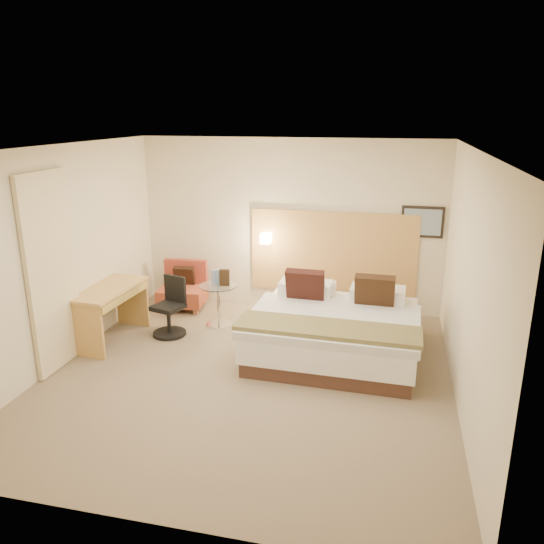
% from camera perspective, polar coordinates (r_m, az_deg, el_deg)
% --- Properties ---
extents(floor, '(4.80, 5.00, 0.02)m').
position_cam_1_polar(floor, '(6.57, -2.58, -11.14)').
color(floor, '#776650').
rests_on(floor, ground).
extents(ceiling, '(4.80, 5.00, 0.02)m').
position_cam_1_polar(ceiling, '(5.81, -2.95, 13.27)').
color(ceiling, white).
rests_on(ceiling, floor).
extents(wall_back, '(4.80, 0.02, 2.70)m').
position_cam_1_polar(wall_back, '(8.42, 1.89, 5.07)').
color(wall_back, beige).
rests_on(wall_back, floor).
extents(wall_front, '(4.80, 0.02, 2.70)m').
position_cam_1_polar(wall_front, '(3.86, -13.05, -10.14)').
color(wall_front, beige).
rests_on(wall_front, floor).
extents(wall_left, '(0.02, 5.00, 2.70)m').
position_cam_1_polar(wall_left, '(7.08, -21.90, 1.54)').
color(wall_left, beige).
rests_on(wall_left, floor).
extents(wall_right, '(0.02, 5.00, 2.70)m').
position_cam_1_polar(wall_right, '(5.89, 20.44, -1.23)').
color(wall_right, beige).
rests_on(wall_right, floor).
extents(headboard_panel, '(2.60, 0.04, 1.30)m').
position_cam_1_polar(headboard_panel, '(8.37, 6.52, 2.08)').
color(headboard_panel, '#BD8949').
rests_on(headboard_panel, wall_back).
extents(art_frame, '(0.62, 0.03, 0.47)m').
position_cam_1_polar(art_frame, '(8.22, 15.87, 5.21)').
color(art_frame, black).
rests_on(art_frame, wall_back).
extents(art_canvas, '(0.54, 0.01, 0.39)m').
position_cam_1_polar(art_canvas, '(8.20, 15.87, 5.18)').
color(art_canvas, gray).
rests_on(art_canvas, wall_back).
extents(lamp_arm, '(0.02, 0.12, 0.02)m').
position_cam_1_polar(lamp_arm, '(8.45, -0.57, 3.73)').
color(lamp_arm, white).
rests_on(lamp_arm, wall_back).
extents(lamp_shade, '(0.15, 0.15, 0.15)m').
position_cam_1_polar(lamp_shade, '(8.39, -0.67, 3.64)').
color(lamp_shade, '#F5E4BF').
rests_on(lamp_shade, wall_back).
extents(curtain, '(0.06, 0.90, 2.42)m').
position_cam_1_polar(curtain, '(6.89, -22.60, -0.07)').
color(curtain, beige).
rests_on(curtain, wall_left).
extents(bottle_a, '(0.08, 0.08, 0.22)m').
position_cam_1_polar(bottle_a, '(7.85, -6.28, -0.56)').
color(bottle_a, '#879BD0').
rests_on(bottle_a, side_table).
extents(bottle_b, '(0.08, 0.08, 0.22)m').
position_cam_1_polar(bottle_b, '(7.85, -5.89, -0.54)').
color(bottle_b, '#8BB3D7').
rests_on(bottle_b, side_table).
extents(menu_folder, '(0.15, 0.08, 0.25)m').
position_cam_1_polar(menu_folder, '(7.78, -5.13, -0.60)').
color(menu_folder, '#2F2013').
rests_on(menu_folder, side_table).
extents(bed, '(2.20, 2.14, 1.04)m').
position_cam_1_polar(bed, '(7.06, 6.81, -6.03)').
color(bed, '#452B22').
rests_on(bed, floor).
extents(lounge_chair, '(0.77, 0.69, 0.75)m').
position_cam_1_polar(lounge_chair, '(8.74, -9.52, -1.87)').
color(lounge_chair, tan).
rests_on(lounge_chair, floor).
extents(side_table, '(0.63, 0.63, 0.62)m').
position_cam_1_polar(side_table, '(7.93, -5.77, -3.31)').
color(side_table, white).
rests_on(side_table, floor).
extents(desk, '(0.64, 1.27, 0.78)m').
position_cam_1_polar(desk, '(7.60, -16.96, -2.78)').
color(desk, tan).
rests_on(desk, floor).
extents(desk_chair, '(0.59, 0.59, 0.84)m').
position_cam_1_polar(desk_chair, '(7.70, -10.87, -4.19)').
color(desk_chair, black).
rests_on(desk_chair, floor).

